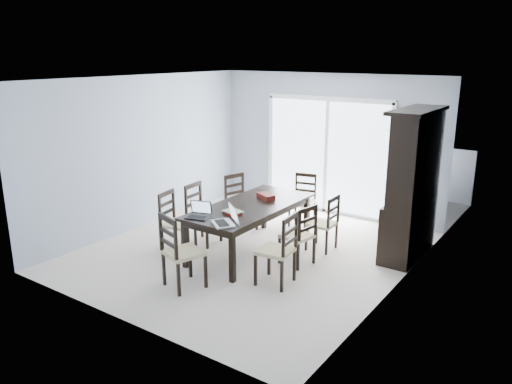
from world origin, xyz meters
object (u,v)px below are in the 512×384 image
(china_hutch, at_px, (413,186))
(game_box, at_px, (266,196))
(chair_end_far, at_px, (304,194))
(laptop_silver, at_px, (223,220))
(hot_tub, at_px, (332,171))
(chair_left_mid, at_px, (199,207))
(cell_phone, at_px, (213,219))
(chair_end_near, at_px, (177,244))
(dining_table, at_px, (250,210))
(chair_left_near, at_px, (173,215))
(chair_right_far, at_px, (327,217))
(chair_right_mid, at_px, (302,229))
(chair_right_near, at_px, (282,242))
(chair_left_far, at_px, (238,196))
(laptop_dark, at_px, (198,214))

(china_hutch, bearing_deg, game_box, -157.19)
(chair_end_far, distance_m, laptop_silver, 2.54)
(hot_tub, bearing_deg, chair_end_far, -77.26)
(chair_left_mid, bearing_deg, cell_phone, 46.59)
(chair_end_near, xyz_separation_m, hot_tub, (-0.39, 5.21, -0.12))
(dining_table, height_order, chair_left_mid, chair_left_mid)
(chair_left_near, bearing_deg, chair_left_mid, 159.30)
(dining_table, bearing_deg, chair_right_far, 37.11)
(chair_end_far, bearing_deg, chair_end_near, 76.33)
(chair_left_near, bearing_deg, chair_right_mid, 97.82)
(dining_table, distance_m, chair_end_near, 1.55)
(chair_right_mid, bearing_deg, dining_table, 100.39)
(chair_left_mid, distance_m, cell_phone, 1.16)
(chair_right_far, distance_m, cell_phone, 1.85)
(chair_right_near, bearing_deg, china_hutch, -33.65)
(chair_right_far, xyz_separation_m, hot_tub, (-1.38, 2.95, -0.04))
(chair_right_near, relative_size, chair_end_far, 1.08)
(china_hutch, xyz_separation_m, chair_left_far, (-2.82, -0.50, -0.49))
(china_hutch, bearing_deg, chair_end_near, -126.46)
(chair_right_near, distance_m, hot_tub, 4.59)
(chair_right_near, height_order, chair_right_mid, chair_right_near)
(cell_phone, distance_m, game_box, 1.26)
(chair_left_far, distance_m, chair_right_far, 1.73)
(chair_right_far, bearing_deg, chair_left_far, 87.69)
(chair_left_mid, relative_size, chair_left_far, 1.02)
(chair_right_mid, relative_size, hot_tub, 0.50)
(dining_table, bearing_deg, chair_left_far, 136.38)
(china_hutch, height_order, chair_end_near, china_hutch)
(chair_end_near, distance_m, laptop_dark, 0.70)
(chair_end_far, relative_size, laptop_silver, 2.33)
(hot_tub, bearing_deg, game_box, -82.11)
(chair_left_far, height_order, chair_right_mid, chair_left_far)
(china_hutch, bearing_deg, chair_end_far, 169.93)
(china_hutch, xyz_separation_m, chair_left_near, (-3.03, -1.87, -0.50))
(chair_right_near, xyz_separation_m, chair_right_mid, (-0.10, 0.69, -0.05))
(chair_right_near, height_order, laptop_dark, chair_right_near)
(chair_left_near, bearing_deg, chair_right_far, 114.20)
(dining_table, height_order, laptop_dark, laptop_dark)
(dining_table, bearing_deg, laptop_dark, -105.16)
(chair_left_far, xyz_separation_m, chair_right_mid, (1.69, -0.76, -0.03))
(chair_right_mid, relative_size, chair_end_far, 1.00)
(chair_right_far, distance_m, chair_end_near, 2.47)
(dining_table, relative_size, chair_right_mid, 2.11)
(chair_end_near, distance_m, hot_tub, 5.23)
(dining_table, distance_m, cell_phone, 0.86)
(china_hutch, bearing_deg, chair_right_mid, -131.91)
(laptop_silver, bearing_deg, chair_right_far, 102.65)
(laptop_dark, xyz_separation_m, hot_tub, (-0.19, 4.57, -0.31))
(chair_left_far, distance_m, game_box, 0.90)
(chair_left_mid, distance_m, laptop_dark, 1.05)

